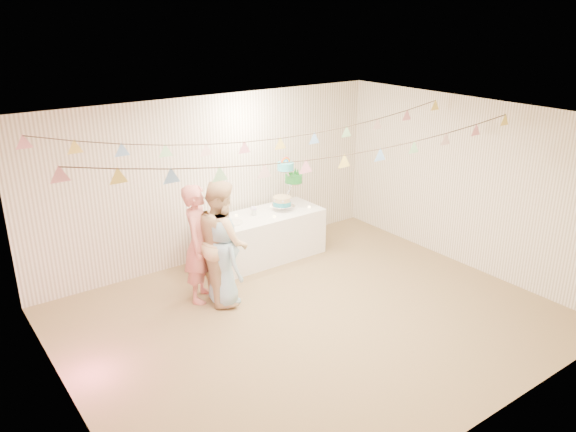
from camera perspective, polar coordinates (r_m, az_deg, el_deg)
floor at (r=7.44m, az=2.41°, el=-10.41°), size 6.00×6.00×0.00m
ceiling at (r=6.50m, az=2.75°, el=9.67°), size 6.00×6.00×0.00m
back_wall at (r=8.85m, az=-7.55°, el=3.75°), size 6.00×6.00×0.00m
front_wall at (r=5.33m, az=19.70°, el=-8.96°), size 6.00×6.00×0.00m
left_wall at (r=5.67m, az=-22.16°, el=-7.50°), size 5.00×5.00×0.00m
right_wall at (r=8.95m, az=17.83°, el=3.12°), size 5.00×5.00×0.00m
table at (r=8.97m, az=-2.70°, el=-2.12°), size 2.00×0.80×0.75m
cake_stand at (r=9.04m, az=-0.04°, el=3.29°), size 0.71×0.42×0.79m
cake_bottom at (r=9.01m, az=-0.59°, el=1.14°), size 0.31×0.31×0.15m
cake_middle at (r=9.23m, az=0.54°, el=3.37°), size 0.27×0.27×0.22m
cake_top_tier at (r=8.92m, az=-0.24°, el=4.58°), size 0.25×0.25×0.19m
platter at (r=8.53m, az=-5.61°, el=-0.66°), size 0.30×0.30×0.02m
posy at (r=8.80m, az=-3.49°, el=0.53°), size 0.13×0.13×0.15m
person_adult_a at (r=7.66m, az=-9.03°, el=-2.77°), size 0.70×0.71×1.66m
person_adult_b at (r=7.63m, az=-6.74°, el=-2.53°), size 0.82×0.96×1.71m
person_child at (r=7.58m, az=-6.57°, el=-4.55°), size 0.46×0.65×1.26m
bunting_back at (r=7.43m, az=-2.64°, el=9.05°), size 5.60×1.10×0.40m
bunting_front at (r=6.41m, az=3.83°, el=6.93°), size 5.60×0.90×0.36m
tealight_0 at (r=8.33m, az=-6.77°, el=-1.19°), size 0.04×0.04×0.03m
tealight_1 at (r=8.80m, az=-5.29°, el=0.08°), size 0.04×0.04×0.03m
tealight_2 at (r=8.71m, az=-1.39°, el=-0.05°), size 0.04×0.04×0.03m
tealight_3 at (r=9.19m, az=-1.67°, el=1.04°), size 0.04×0.04×0.03m
tealight_4 at (r=9.14m, az=2.18°, el=0.94°), size 0.04×0.04×0.03m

